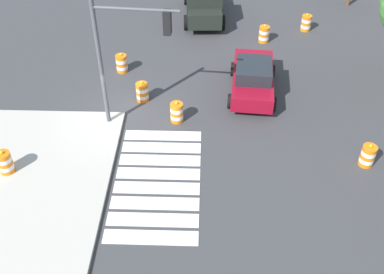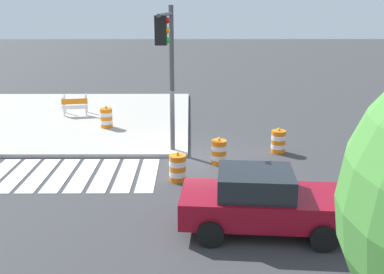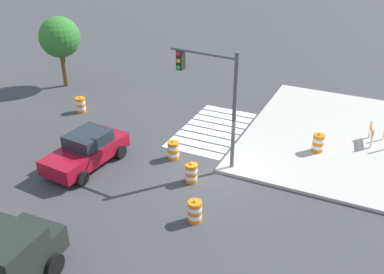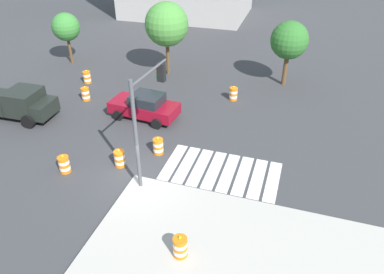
{
  "view_description": "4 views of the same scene",
  "coord_description": "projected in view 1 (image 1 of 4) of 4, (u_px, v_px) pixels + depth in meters",
  "views": [
    {
      "loc": [
        16.02,
        3.47,
        12.52
      ],
      "look_at": [
        2.4,
        3.05,
        0.84
      ],
      "focal_mm": 42.97,
      "sensor_mm": 36.0,
      "label": 1
    },
    {
      "loc": [
        -0.07,
        16.37,
        5.7
      ],
      "look_at": [
        -0.15,
        1.34,
        1.23
      ],
      "focal_mm": 42.16,
      "sensor_mm": 36.0,
      "label": 2
    },
    {
      "loc": [
        -15.97,
        -6.36,
        10.96
      ],
      "look_at": [
        0.13,
        1.23,
        1.52
      ],
      "focal_mm": 40.91,
      "sensor_mm": 36.0,
      "label": 3
    },
    {
      "loc": [
        7.14,
        -12.86,
        11.77
      ],
      "look_at": [
        2.42,
        1.83,
        1.77
      ],
      "focal_mm": 34.56,
      "sensor_mm": 36.0,
      "label": 4
    }
  ],
  "objects": [
    {
      "name": "crosswalk_stripes",
      "position": [
        158.0,
        181.0,
        17.3
      ],
      "size": [
        5.85,
        3.2,
        0.02
      ],
      "color": "silver",
      "rests_on": "ground"
    },
    {
      "name": "traffic_light_pole",
      "position": [
        127.0,
        44.0,
        17.32
      ],
      "size": [
        0.49,
        3.28,
        5.5
      ],
      "color": "#4C4C51",
      "rests_on": "sidewalk_corner"
    },
    {
      "name": "traffic_barrel_near_corner",
      "position": [
        306.0,
        23.0,
        26.15
      ],
      "size": [
        0.56,
        0.56,
        1.02
      ],
      "color": "orange",
      "rests_on": "ground"
    },
    {
      "name": "pickup_truck",
      "position": [
        204.0,
        3.0,
        26.95
      ],
      "size": [
        5.22,
        2.5,
        1.92
      ],
      "color": "black",
      "rests_on": "ground"
    },
    {
      "name": "sports_car",
      "position": [
        253.0,
        78.0,
        21.19
      ],
      "size": [
        4.44,
        2.42,
        1.63
      ],
      "color": "maroon",
      "rests_on": "ground"
    },
    {
      "name": "ground_plane",
      "position": [
        125.0,
        115.0,
        20.39
      ],
      "size": [
        120.0,
        120.0,
        0.0
      ],
      "primitive_type": "plane",
      "color": "#38383A"
    },
    {
      "name": "traffic_barrel_far_curb",
      "position": [
        264.0,
        34.0,
        25.13
      ],
      "size": [
        0.56,
        0.56,
        1.02
      ],
      "color": "orange",
      "rests_on": "ground"
    },
    {
      "name": "traffic_barrel_median_far",
      "position": [
        177.0,
        112.0,
        19.79
      ],
      "size": [
        0.56,
        0.56,
        1.02
      ],
      "color": "orange",
      "rests_on": "ground"
    },
    {
      "name": "traffic_barrel_median_near",
      "position": [
        122.0,
        63.0,
        22.83
      ],
      "size": [
        0.56,
        0.56,
        1.02
      ],
      "color": "orange",
      "rests_on": "ground"
    },
    {
      "name": "traffic_barrel_lane_center",
      "position": [
        368.0,
        156.0,
        17.71
      ],
      "size": [
        0.56,
        0.56,
        1.02
      ],
      "color": "orange",
      "rests_on": "ground"
    },
    {
      "name": "traffic_barrel_crosswalk_end",
      "position": [
        142.0,
        92.0,
        20.94
      ],
      "size": [
        0.56,
        0.56,
        1.02
      ],
      "color": "orange",
      "rests_on": "ground"
    },
    {
      "name": "traffic_barrel_on_sidewalk",
      "position": [
        5.0,
        162.0,
        17.2
      ],
      "size": [
        0.56,
        0.56,
        1.02
      ],
      "color": "orange",
      "rests_on": "sidewalk_corner"
    }
  ]
}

